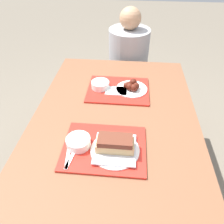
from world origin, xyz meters
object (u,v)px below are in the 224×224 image
at_px(tray_far, 118,90).
at_px(wings_plate_far, 132,87).
at_px(bowl_coleslaw_near, 78,141).
at_px(brisket_sandwich_plate, 115,146).
at_px(bowl_coleslaw_far, 100,84).
at_px(tray_near, 104,148).
at_px(person_seated_across, 129,52).

bearing_deg(tray_far, wings_plate_far, 2.51).
distance_m(tray_far, bowl_coleslaw_near, 0.54).
relative_size(brisket_sandwich_plate, bowl_coleslaw_far, 1.98).
relative_size(tray_far, wings_plate_far, 1.97).
xyz_separation_m(tray_far, brisket_sandwich_plate, (0.02, -0.53, 0.04)).
height_order(tray_near, person_seated_across, person_seated_across).
height_order(brisket_sandwich_plate, wings_plate_far, brisket_sandwich_plate).
bearing_deg(bowl_coleslaw_near, tray_far, 72.68).
xyz_separation_m(wings_plate_far, person_seated_across, (-0.04, 0.66, -0.05)).
distance_m(tray_far, wings_plate_far, 0.09).
bearing_deg(person_seated_across, bowl_coleslaw_far, -104.71).
bearing_deg(wings_plate_far, bowl_coleslaw_far, 179.02).
distance_m(bowl_coleslaw_far, wings_plate_far, 0.21).
bearing_deg(tray_near, brisket_sandwich_plate, -18.25).
xyz_separation_m(tray_far, bowl_coleslaw_near, (-0.16, -0.52, 0.03)).
relative_size(tray_near, bowl_coleslaw_far, 3.39).
xyz_separation_m(bowl_coleslaw_near, brisket_sandwich_plate, (0.18, -0.02, 0.01)).
bearing_deg(brisket_sandwich_plate, bowl_coleslaw_far, 104.86).
height_order(tray_far, wings_plate_far, wings_plate_far).
bearing_deg(person_seated_across, tray_far, -94.28).
bearing_deg(bowl_coleslaw_far, tray_near, -80.36).
bearing_deg(bowl_coleslaw_far, wings_plate_far, -0.98).
distance_m(tray_near, person_seated_across, 1.18).
xyz_separation_m(bowl_coleslaw_far, person_seated_across, (0.17, 0.65, -0.05)).
bearing_deg(brisket_sandwich_plate, bowl_coleslaw_near, 174.14).
relative_size(tray_near, brisket_sandwich_plate, 1.72).
bearing_deg(bowl_coleslaw_far, bowl_coleslaw_near, -94.24).
bearing_deg(person_seated_across, tray_near, -94.01).
distance_m(brisket_sandwich_plate, bowl_coleslaw_far, 0.56).
xyz_separation_m(bowl_coleslaw_near, wings_plate_far, (0.25, 0.52, -0.00)).
height_order(brisket_sandwich_plate, person_seated_across, person_seated_across).
xyz_separation_m(tray_far, person_seated_across, (0.05, 0.66, -0.02)).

